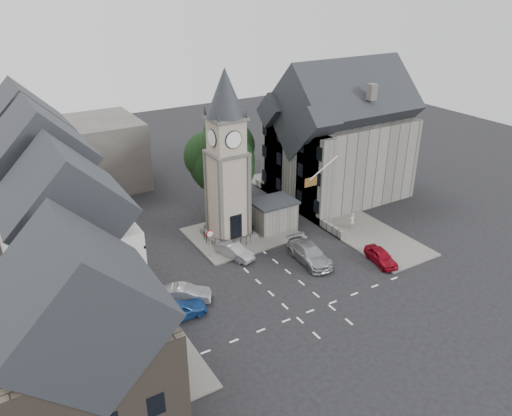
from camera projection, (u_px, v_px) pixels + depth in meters
ground at (273, 277)px, 42.29m from camera, size 120.00×120.00×0.00m
pavement_west at (107, 284)px, 41.10m from camera, size 6.00×30.00×0.14m
pavement_east at (326, 210)px, 54.06m from camera, size 6.00×26.00×0.14m
central_island at (242, 233)px, 49.17m from camera, size 10.00×8.00×0.16m
road_markings at (312, 310)px, 38.02m from camera, size 20.00×8.00×0.01m
clock_tower at (227, 159)px, 45.06m from camera, size 4.86×4.86×16.25m
stone_shelter at (273, 215)px, 49.70m from camera, size 4.30×3.30×3.08m
town_tree at (221, 152)px, 50.37m from camera, size 7.20×7.20×10.80m
warning_sign_post at (210, 239)px, 44.16m from camera, size 0.70×0.19×2.85m
terrace_pink at (33, 179)px, 44.71m from camera, size 8.10×7.60×12.80m
terrace_cream at (50, 212)px, 38.50m from camera, size 8.10×7.60×12.80m
terrace_tudor at (75, 263)px, 32.45m from camera, size 8.10×7.60×12.00m
building_sw_stone at (88, 366)px, 25.11m from camera, size 8.60×7.60×10.40m
backdrop_west at (52, 161)px, 56.76m from camera, size 20.00×10.00×8.00m
east_building at (338, 143)px, 55.44m from camera, size 14.40×11.40×12.60m
east_boundary_wall at (295, 206)px, 54.15m from camera, size 0.40×16.00×0.90m
flagpole at (324, 168)px, 46.16m from camera, size 3.68×0.10×2.74m
car_west_blue at (179, 310)px, 36.86m from camera, size 4.23×1.76×1.43m
car_west_silver at (185, 294)px, 38.85m from camera, size 4.25×3.24×1.34m
car_west_grey at (120, 279)px, 40.70m from camera, size 5.43×3.15×1.42m
car_island_silver at (235, 251)px, 44.92m from camera, size 2.55×4.09×1.27m
car_island_east at (309, 253)px, 44.27m from camera, size 2.59×5.54×1.57m
car_east_red at (381, 256)px, 44.06m from camera, size 2.19×4.01×1.29m
pedestrian at (352, 221)px, 49.89m from camera, size 0.65×0.44×1.74m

